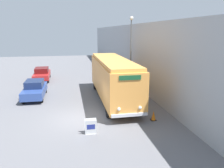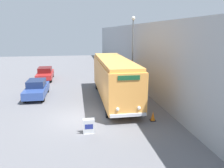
# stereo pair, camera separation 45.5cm
# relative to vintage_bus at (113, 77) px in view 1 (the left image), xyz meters

# --- Properties ---
(ground_plane) EXTENTS (80.00, 80.00, 0.00)m
(ground_plane) POSITION_rel_vintage_bus_xyz_m (-3.05, -3.72, -1.98)
(ground_plane) COLOR slate
(building_wall_right) EXTENTS (0.30, 60.00, 6.51)m
(building_wall_right) POSITION_rel_vintage_bus_xyz_m (3.49, 6.28, 1.27)
(building_wall_right) COLOR #9EA3A8
(building_wall_right) RESTS_ON ground_plane
(vintage_bus) EXTENTS (2.48, 10.61, 3.52)m
(vintage_bus) POSITION_rel_vintage_bus_xyz_m (0.00, 0.00, 0.00)
(vintage_bus) COLOR black
(vintage_bus) RESTS_ON ground_plane
(sign_board) EXTENTS (0.67, 0.34, 0.91)m
(sign_board) POSITION_rel_vintage_bus_xyz_m (-2.52, -6.13, -1.54)
(sign_board) COLOR gray
(sign_board) RESTS_ON ground_plane
(streetlamp) EXTENTS (0.36, 0.36, 7.10)m
(streetlamp) POSITION_rel_vintage_bus_xyz_m (2.21, 2.44, 2.55)
(streetlamp) COLOR #595E60
(streetlamp) RESTS_ON ground_plane
(parked_car_near) EXTENTS (1.74, 4.38, 1.55)m
(parked_car_near) POSITION_rel_vintage_bus_xyz_m (-6.68, 1.92, -1.21)
(parked_car_near) COLOR black
(parked_car_near) RESTS_ON ground_plane
(parked_car_mid) EXTENTS (1.91, 4.58, 1.50)m
(parked_car_mid) POSITION_rel_vintage_bus_xyz_m (-6.89, 9.27, -1.21)
(parked_car_mid) COLOR black
(parked_car_mid) RESTS_ON ground_plane
(traffic_cone) EXTENTS (0.36, 0.36, 0.63)m
(traffic_cone) POSITION_rel_vintage_bus_xyz_m (1.76, -4.91, -1.67)
(traffic_cone) COLOR black
(traffic_cone) RESTS_ON ground_plane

